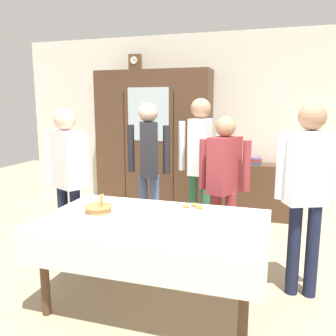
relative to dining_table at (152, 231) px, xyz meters
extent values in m
plane|color=tan|center=(0.00, 0.24, -0.65)|extent=(12.00, 12.00, 0.00)
cube|color=silver|center=(0.00, 2.89, 0.70)|extent=(6.40, 0.10, 2.70)
cylinder|color=#4C3321|center=(-0.77, -0.37, -0.30)|extent=(0.07, 0.07, 0.71)
cylinder|color=#4C3321|center=(0.77, -0.37, -0.30)|extent=(0.07, 0.07, 0.71)
cylinder|color=#4C3321|center=(-0.77, 0.44, -0.30)|extent=(0.07, 0.07, 0.71)
cylinder|color=#4C3321|center=(0.77, 0.44, -0.30)|extent=(0.07, 0.07, 0.71)
cube|color=white|center=(0.00, 0.04, 0.08)|extent=(1.82, 1.08, 0.03)
cube|color=white|center=(0.00, -0.51, -0.06)|extent=(1.82, 0.01, 0.24)
cube|color=#4C3321|center=(-0.90, 2.59, 0.43)|extent=(1.76, 0.45, 2.16)
cube|color=silver|center=(-0.90, 2.36, 0.86)|extent=(0.63, 0.01, 0.78)
cube|color=black|center=(-1.29, 2.36, 0.32)|extent=(0.01, 0.01, 1.72)
cube|color=black|center=(-0.51, 2.36, 0.32)|extent=(0.01, 0.01, 1.72)
cube|color=brown|center=(-1.18, 2.59, 1.62)|extent=(0.18, 0.10, 0.24)
cylinder|color=white|center=(-1.18, 2.54, 1.65)|extent=(0.11, 0.01, 0.11)
cube|color=black|center=(-1.18, 2.53, 1.67)|extent=(0.00, 0.00, 0.04)
cube|color=black|center=(-1.16, 2.53, 1.65)|extent=(0.05, 0.00, 0.00)
cube|color=#4C3321|center=(0.64, 2.64, -0.25)|extent=(1.03, 0.35, 0.80)
cube|color=#2D5184|center=(0.64, 2.64, 0.17)|extent=(0.16, 0.20, 0.03)
cube|color=#99332D|center=(0.64, 2.64, 0.20)|extent=(0.18, 0.21, 0.04)
cube|color=#664C7A|center=(0.64, 2.64, 0.24)|extent=(0.14, 0.19, 0.03)
cylinder|color=silver|center=(0.51, -0.36, 0.09)|extent=(0.13, 0.13, 0.01)
cylinder|color=silver|center=(0.51, -0.36, 0.13)|extent=(0.08, 0.08, 0.05)
torus|color=silver|center=(0.55, -0.36, 0.13)|extent=(0.04, 0.01, 0.04)
cylinder|color=white|center=(0.69, -0.07, 0.09)|extent=(0.13, 0.13, 0.01)
cylinder|color=white|center=(0.69, -0.07, 0.13)|extent=(0.08, 0.08, 0.05)
torus|color=white|center=(0.73, -0.07, 0.13)|extent=(0.04, 0.01, 0.04)
cylinder|color=#47230F|center=(0.69, -0.07, 0.15)|extent=(0.06, 0.06, 0.01)
cylinder|color=white|center=(0.30, -0.06, 0.09)|extent=(0.13, 0.13, 0.01)
cylinder|color=white|center=(0.30, -0.06, 0.13)|extent=(0.08, 0.08, 0.05)
torus|color=white|center=(0.34, -0.06, 0.13)|extent=(0.04, 0.01, 0.04)
cylinder|color=white|center=(0.15, -0.25, 0.09)|extent=(0.13, 0.13, 0.01)
cylinder|color=white|center=(0.15, -0.25, 0.13)|extent=(0.08, 0.08, 0.05)
torus|color=white|center=(0.18, -0.25, 0.13)|extent=(0.04, 0.01, 0.04)
cylinder|color=#47230F|center=(0.15, -0.25, 0.15)|extent=(0.06, 0.06, 0.01)
cylinder|color=white|center=(-0.01, 0.00, 0.09)|extent=(0.13, 0.13, 0.01)
cylinder|color=white|center=(-0.01, 0.00, 0.13)|extent=(0.08, 0.08, 0.05)
torus|color=white|center=(0.03, 0.00, 0.13)|extent=(0.04, 0.01, 0.04)
cylinder|color=#9E7542|center=(-0.51, 0.07, 0.12)|extent=(0.22, 0.22, 0.05)
torus|color=#9E7542|center=(-0.51, 0.07, 0.14)|extent=(0.24, 0.24, 0.02)
cylinder|color=tan|center=(-0.49, 0.06, 0.19)|extent=(0.02, 0.03, 0.12)
cylinder|color=tan|center=(-0.48, 0.07, 0.19)|extent=(0.04, 0.04, 0.12)
cylinder|color=tan|center=(-0.49, 0.08, 0.19)|extent=(0.03, 0.04, 0.12)
cylinder|color=white|center=(0.24, 0.37, 0.10)|extent=(0.28, 0.28, 0.01)
ellipsoid|color=#BC7F3D|center=(0.30, 0.38, 0.12)|extent=(0.07, 0.05, 0.04)
ellipsoid|color=#BC7F3D|center=(0.25, 0.43, 0.12)|extent=(0.07, 0.05, 0.04)
ellipsoid|color=#BC7F3D|center=(0.18, 0.38, 0.12)|extent=(0.07, 0.05, 0.04)
cube|color=silver|center=(-0.32, 0.43, 0.09)|extent=(0.10, 0.01, 0.00)
ellipsoid|color=silver|center=(-0.26, 0.43, 0.09)|extent=(0.03, 0.02, 0.01)
cube|color=silver|center=(-0.03, 0.24, 0.09)|extent=(0.10, 0.01, 0.00)
ellipsoid|color=silver|center=(0.03, 0.24, 0.09)|extent=(0.03, 0.02, 0.01)
cylinder|color=#33704C|center=(0.00, 1.45, -0.22)|extent=(0.11, 0.11, 0.85)
cylinder|color=#33704C|center=(0.15, 1.45, -0.22)|extent=(0.11, 0.11, 0.85)
cube|color=silver|center=(0.08, 1.45, 0.52)|extent=(0.22, 0.37, 0.64)
sphere|color=tan|center=(0.08, 1.45, 0.96)|extent=(0.23, 0.23, 0.23)
cylinder|color=silver|center=(-0.14, 1.45, 0.52)|extent=(0.08, 0.08, 0.58)
cylinder|color=silver|center=(0.30, 1.45, 0.52)|extent=(0.08, 0.08, 0.58)
cylinder|color=slate|center=(-0.58, 1.29, -0.24)|extent=(0.11, 0.11, 0.83)
cylinder|color=slate|center=(-0.43, 1.29, -0.24)|extent=(0.11, 0.11, 0.83)
cube|color=#232328|center=(-0.50, 1.29, 0.49)|extent=(0.32, 0.41, 0.62)
sphere|color=#DBB293|center=(-0.50, 1.29, 0.91)|extent=(0.22, 0.22, 0.22)
cylinder|color=#232328|center=(-0.72, 1.29, 0.49)|extent=(0.08, 0.08, 0.56)
cylinder|color=#232328|center=(-0.28, 1.29, 0.49)|extent=(0.08, 0.08, 0.56)
cylinder|color=#191E38|center=(1.11, 0.55, -0.24)|extent=(0.11, 0.11, 0.82)
cylinder|color=#191E38|center=(1.26, 0.55, -0.24)|extent=(0.11, 0.11, 0.82)
cube|color=silver|center=(1.19, 0.55, 0.48)|extent=(0.41, 0.33, 0.62)
sphere|color=tan|center=(1.19, 0.55, 0.90)|extent=(0.22, 0.22, 0.22)
cylinder|color=silver|center=(0.97, 0.55, 0.48)|extent=(0.08, 0.08, 0.56)
cylinder|color=#191E38|center=(-1.22, 0.60, -0.25)|extent=(0.11, 0.11, 0.80)
cylinder|color=#191E38|center=(-1.07, 0.60, -0.25)|extent=(0.11, 0.11, 0.80)
cube|color=silver|center=(-1.15, 0.60, 0.44)|extent=(0.41, 0.34, 0.60)
sphere|color=#DBB293|center=(-1.15, 0.60, 0.85)|extent=(0.22, 0.22, 0.22)
cylinder|color=silver|center=(-1.37, 0.60, 0.44)|extent=(0.08, 0.08, 0.54)
cylinder|color=silver|center=(-0.93, 0.60, 0.44)|extent=(0.08, 0.08, 0.54)
cylinder|color=#933338|center=(0.35, 0.99, -0.27)|extent=(0.11, 0.11, 0.76)
cylinder|color=#933338|center=(0.50, 0.99, -0.27)|extent=(0.11, 0.11, 0.76)
cube|color=#933338|center=(0.43, 0.99, 0.40)|extent=(0.33, 0.41, 0.57)
sphere|color=tan|center=(0.43, 0.99, 0.79)|extent=(0.21, 0.21, 0.21)
cylinder|color=#933338|center=(0.21, 0.99, 0.40)|extent=(0.08, 0.08, 0.51)
cylinder|color=#933338|center=(0.65, 0.99, 0.40)|extent=(0.08, 0.08, 0.51)
camera|label=1|loc=(0.92, -2.53, 1.00)|focal=37.67mm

